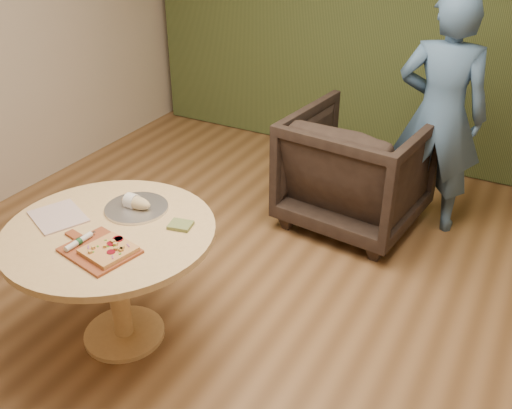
{
  "coord_description": "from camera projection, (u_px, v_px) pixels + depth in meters",
  "views": [
    {
      "loc": [
        1.39,
        -2.16,
        2.37
      ],
      "look_at": [
        0.09,
        0.25,
        0.8
      ],
      "focal_mm": 40.0,
      "sensor_mm": 36.0,
      "label": 1
    }
  ],
  "objects": [
    {
      "name": "person_standing",
      "position": [
        440.0,
        116.0,
        4.1
      ],
      "size": [
        0.68,
        0.48,
        1.78
      ],
      "primitive_type": "imported",
      "rotation": [
        0.0,
        0.0,
        3.23
      ],
      "color": "#3D5C7F",
      "rests_on": "ground"
    },
    {
      "name": "serving_tray",
      "position": [
        137.0,
        208.0,
        3.21
      ],
      "size": [
        0.36,
        0.36,
        0.02
      ],
      "color": "silver",
      "rests_on": "pedestal_table"
    },
    {
      "name": "curtain",
      "position": [
        394.0,
        8.0,
        4.92
      ],
      "size": [
        4.8,
        0.14,
        2.78
      ],
      "primitive_type": "cube",
      "color": "#303C1B",
      "rests_on": "ground"
    },
    {
      "name": "pizza_paddle",
      "position": [
        98.0,
        250.0,
        2.85
      ],
      "size": [
        0.47,
        0.35,
        0.01
      ],
      "rotation": [
        0.0,
        0.0,
        -0.21
      ],
      "color": "brown",
      "rests_on": "pedestal_table"
    },
    {
      "name": "cutlery_roll",
      "position": [
        79.0,
        242.0,
        2.88
      ],
      "size": [
        0.04,
        0.2,
        0.03
      ],
      "rotation": [
        0.0,
        0.0,
        -0.06
      ],
      "color": "beige",
      "rests_on": "pizza_paddle"
    },
    {
      "name": "pedestal_table",
      "position": [
        112.0,
        251.0,
        3.1
      ],
      "size": [
        1.14,
        1.14,
        0.75
      ],
      "rotation": [
        0.0,
        0.0,
        0.1
      ],
      "color": "tan",
      "rests_on": "ground"
    },
    {
      "name": "room_shell",
      "position": [
        215.0,
        114.0,
        2.71
      ],
      "size": [
        5.04,
        6.04,
        2.84
      ],
      "color": "brown",
      "rests_on": "ground"
    },
    {
      "name": "bread_roll",
      "position": [
        135.0,
        202.0,
        3.2
      ],
      "size": [
        0.19,
        0.09,
        0.09
      ],
      "color": "tan",
      "rests_on": "serving_tray"
    },
    {
      "name": "newspaper",
      "position": [
        58.0,
        217.0,
        3.14
      ],
      "size": [
        0.38,
        0.35,
        0.01
      ],
      "primitive_type": "cube",
      "rotation": [
        0.0,
        0.0,
        -0.43
      ],
      "color": "white",
      "rests_on": "pedestal_table"
    },
    {
      "name": "green_packet",
      "position": [
        181.0,
        225.0,
        3.05
      ],
      "size": [
        0.14,
        0.12,
        0.02
      ],
      "primitive_type": "cube",
      "rotation": [
        0.0,
        0.0,
        0.21
      ],
      "color": "#515E2A",
      "rests_on": "pedestal_table"
    },
    {
      "name": "armchair",
      "position": [
        357.0,
        164.0,
        4.3
      ],
      "size": [
        1.05,
        1.0,
        0.99
      ],
      "primitive_type": "imported",
      "rotation": [
        0.0,
        0.0,
        3.03
      ],
      "color": "black",
      "rests_on": "ground"
    },
    {
      "name": "flatbread_pizza",
      "position": [
        109.0,
        250.0,
        2.82
      ],
      "size": [
        0.26,
        0.26,
        0.04
      ],
      "rotation": [
        0.0,
        0.0,
        -0.21
      ],
      "color": "tan",
      "rests_on": "pizza_paddle"
    }
  ]
}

